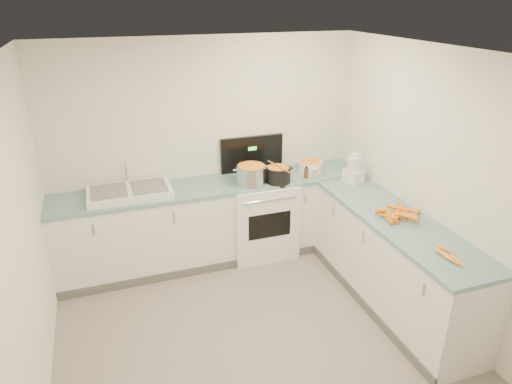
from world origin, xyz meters
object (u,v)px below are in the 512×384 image
object	(u,v)px
spice_jar	(314,173)
stove	(260,215)
sink	(130,192)
food_processor	(354,170)
steel_pot	(251,176)
mixing_bowl	(310,167)
extract_bottle	(306,173)
black_pot	(278,176)

from	to	relation	value
spice_jar	stove	bearing A→B (deg)	166.04
sink	food_processor	xyz separation A→B (m)	(2.41, -0.45, 0.10)
sink	food_processor	bearing A→B (deg)	-10.66
steel_pot	spice_jar	world-z (taller)	steel_pot
mixing_bowl	extract_bottle	distance (m)	0.20
stove	black_pot	bearing A→B (deg)	-45.42
extract_bottle	food_processor	distance (m)	0.54
food_processor	stove	bearing A→B (deg)	155.42
stove	spice_jar	distance (m)	0.81
stove	black_pot	distance (m)	0.59
stove	spice_jar	world-z (taller)	stove
sink	spice_jar	xyz separation A→B (m)	(2.07, -0.17, 0.00)
steel_pot	food_processor	size ratio (longest dim) A/B	0.98
black_pot	mixing_bowl	distance (m)	0.50
spice_jar	mixing_bowl	bearing A→B (deg)	85.53
steel_pot	sink	bearing A→B (deg)	173.92
sink	extract_bottle	xyz separation A→B (m)	(1.96, -0.17, 0.02)
stove	sink	bearing A→B (deg)	179.38
spice_jar	food_processor	size ratio (longest dim) A/B	0.25
steel_pot	spice_jar	distance (m)	0.76
mixing_bowl	spice_jar	world-z (taller)	mixing_bowl
steel_pot	mixing_bowl	distance (m)	0.78
stove	mixing_bowl	distance (m)	0.82
black_pot	spice_jar	xyz separation A→B (m)	(0.46, 0.01, -0.04)
sink	extract_bottle	world-z (taller)	sink
black_pot	food_processor	bearing A→B (deg)	-19.05
black_pot	mixing_bowl	bearing A→B (deg)	19.35
stove	mixing_bowl	world-z (taller)	stove
sink	steel_pot	xyz separation A→B (m)	(1.30, -0.14, 0.06)
steel_pot	black_pot	bearing A→B (deg)	-7.31
sink	steel_pot	distance (m)	1.31
stove	steel_pot	xyz separation A→B (m)	(-0.15, -0.12, 0.57)
stove	mixing_bowl	bearing A→B (deg)	0.16
stove	black_pot	xyz separation A→B (m)	(0.16, -0.16, 0.54)
extract_bottle	food_processor	world-z (taller)	food_processor
steel_pot	mixing_bowl	world-z (taller)	steel_pot
steel_pot	extract_bottle	distance (m)	0.66
extract_bottle	spice_jar	xyz separation A→B (m)	(0.11, 0.00, -0.02)
stove	extract_bottle	xyz separation A→B (m)	(0.51, -0.15, 0.53)
sink	steel_pot	world-z (taller)	sink
steel_pot	spice_jar	bearing A→B (deg)	-2.24
mixing_bowl	food_processor	distance (m)	0.55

